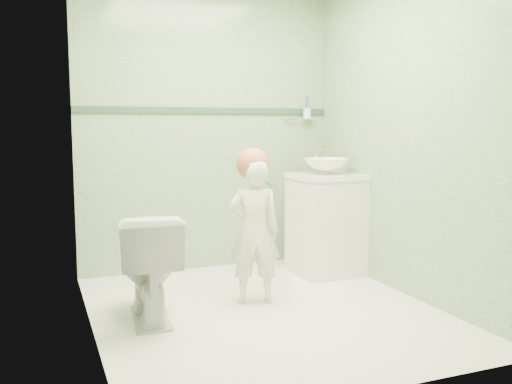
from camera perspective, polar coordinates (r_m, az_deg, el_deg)
name	(u,v)px	position (r m, az deg, el deg)	size (l,w,h in m)	color
ground	(264,311)	(3.82, 0.85, -11.95)	(2.50, 2.50, 0.00)	white
room_shell	(265,130)	(3.62, 0.88, 6.35)	(2.50, 2.54, 2.40)	gray
trim_stripe	(208,110)	(4.79, -4.87, 8.26)	(2.20, 0.02, 0.05)	#2E4834
vanity	(326,226)	(4.69, 7.09, -3.41)	(0.52, 0.50, 0.80)	silver
counter	(326,176)	(4.63, 7.16, 1.59)	(0.54, 0.52, 0.04)	white
basin	(327,166)	(4.63, 7.18, 2.62)	(0.37, 0.37, 0.13)	white
faucet	(316,155)	(4.78, 6.12, 3.74)	(0.03, 0.13, 0.18)	silver
cup_holder	(306,114)	(5.07, 5.12, 7.93)	(0.26, 0.07, 0.21)	silver
toilet	(148,265)	(3.64, -10.87, -7.34)	(0.39, 0.68, 0.69)	white
toddler	(254,232)	(3.87, -0.21, -4.05)	(0.36, 0.24, 1.00)	white
hair_cap	(253,164)	(3.83, -0.35, 2.85)	(0.22, 0.22, 0.22)	#BF6146
teal_toothbrush	(268,184)	(3.71, 1.20, 0.84)	(0.11, 0.14, 0.08)	#067C54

